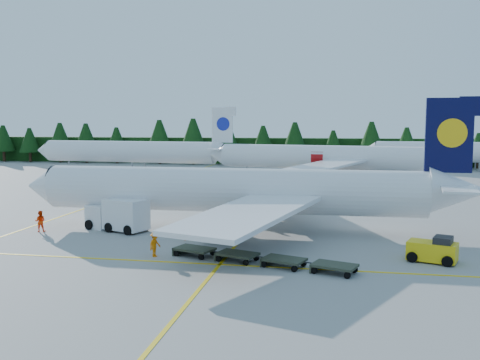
% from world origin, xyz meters
% --- Properties ---
extents(ground, '(320.00, 320.00, 0.00)m').
position_xyz_m(ground, '(0.00, 0.00, 0.00)').
color(ground, gray).
rests_on(ground, ground).
extents(taxi_stripe_a, '(0.25, 120.00, 0.01)m').
position_xyz_m(taxi_stripe_a, '(-14.00, 20.00, 0.01)').
color(taxi_stripe_a, yellow).
rests_on(taxi_stripe_a, ground).
extents(taxi_stripe_b, '(0.25, 120.00, 0.01)m').
position_xyz_m(taxi_stripe_b, '(6.00, 20.00, 0.01)').
color(taxi_stripe_b, yellow).
rests_on(taxi_stripe_b, ground).
extents(taxi_stripe_cross, '(80.00, 0.25, 0.01)m').
position_xyz_m(taxi_stripe_cross, '(0.00, -6.00, 0.01)').
color(taxi_stripe_cross, yellow).
rests_on(taxi_stripe_cross, ground).
extents(treeline_hedge, '(220.00, 4.00, 6.00)m').
position_xyz_m(treeline_hedge, '(0.00, 82.00, 3.00)').
color(treeline_hedge, black).
rests_on(treeline_hedge, ground).
extents(airliner_navy, '(39.85, 32.82, 11.60)m').
position_xyz_m(airliner_navy, '(3.72, 5.81, 3.49)').
color(airliner_navy, white).
rests_on(airliner_navy, ground).
extents(airliner_red, '(40.78, 33.26, 11.96)m').
position_xyz_m(airliner_red, '(10.04, 51.51, 3.59)').
color(airliner_red, white).
rests_on(airliner_red, ground).
extents(airliner_far_left, '(42.45, 7.91, 12.35)m').
position_xyz_m(airliner_far_left, '(-28.26, 59.79, 3.87)').
color(airliner_far_left, white).
rests_on(airliner_far_left, ground).
extents(airliner_far_right, '(41.14, 7.74, 11.97)m').
position_xyz_m(airliner_far_right, '(37.88, 72.11, 3.75)').
color(airliner_far_right, white).
rests_on(airliner_far_right, ground).
extents(service_truck, '(6.33, 4.15, 2.87)m').
position_xyz_m(service_truck, '(-5.54, 3.70, 1.42)').
color(service_truck, white).
rests_on(service_truck, ground).
extents(baggage_tug, '(3.61, 2.71, 1.72)m').
position_xyz_m(baggage_tug, '(20.36, -2.64, 0.85)').
color(baggage_tug, yellow).
rests_on(baggage_tug, ground).
extents(dolly_train, '(13.14, 5.28, 0.16)m').
position_xyz_m(dolly_train, '(8.67, -5.37, 0.52)').
color(dolly_train, '#363B2B').
rests_on(dolly_train, ground).
extents(crew_a, '(0.76, 0.69, 1.75)m').
position_xyz_m(crew_a, '(1.73, 0.89, 0.87)').
color(crew_a, '#E75204').
rests_on(crew_a, ground).
extents(crew_b, '(1.07, 0.94, 1.88)m').
position_xyz_m(crew_b, '(-11.93, 1.85, 0.94)').
color(crew_b, '#FA3705').
rests_on(crew_b, ground).
extents(crew_c, '(0.69, 0.86, 1.81)m').
position_xyz_m(crew_c, '(0.98, -4.75, 0.91)').
color(crew_c, orange).
rests_on(crew_c, ground).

